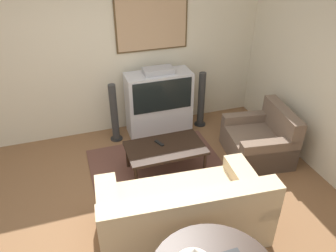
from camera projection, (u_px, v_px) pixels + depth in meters
ground_plane at (142, 214)px, 4.04m from camera, size 12.00×12.00×0.00m
wall_back at (105, 53)px, 5.06m from camera, size 12.00×0.10×2.70m
area_rug at (159, 171)px, 4.74m from camera, size 1.91×1.65×0.01m
tv at (159, 103)px, 5.40m from camera, size 1.06×0.45×1.15m
couch at (183, 213)px, 3.65m from camera, size 1.91×1.12×0.86m
armchair at (260, 141)px, 4.95m from camera, size 0.98×1.06×0.78m
coffee_table at (165, 149)px, 4.54m from camera, size 1.08×0.63×0.44m
remote at (159, 143)px, 4.57m from camera, size 0.10×0.16×0.02m
speaker_tower_left at (114, 115)px, 5.22m from camera, size 0.20×0.20×0.98m
speaker_tower_right at (201, 101)px, 5.63m from camera, size 0.20×0.20×0.98m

